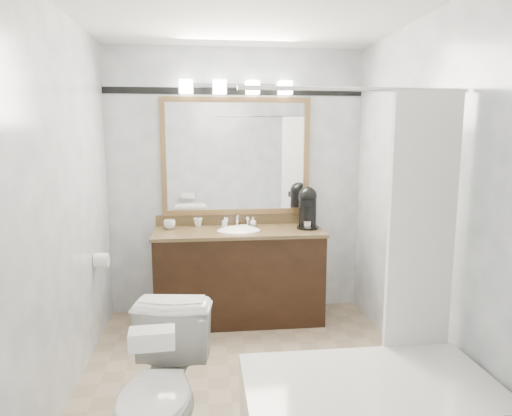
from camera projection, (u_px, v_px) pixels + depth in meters
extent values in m
cube|color=tan|center=(250.00, 376.00, 3.27)|extent=(2.40, 2.60, 0.01)
cube|color=white|center=(249.00, 6.00, 2.87)|extent=(2.40, 2.60, 0.01)
cube|color=white|center=(236.00, 183.00, 4.35)|extent=(2.40, 0.01, 2.50)
cube|color=white|center=(283.00, 251.00, 1.79)|extent=(2.40, 0.01, 2.50)
cube|color=white|center=(64.00, 206.00, 2.94)|extent=(0.01, 2.60, 2.50)
cube|color=white|center=(420.00, 200.00, 3.21)|extent=(0.01, 2.60, 2.50)
cube|color=black|center=(239.00, 277.00, 4.20)|extent=(1.50, 0.55, 0.82)
cube|color=olive|center=(239.00, 232.00, 4.13)|extent=(1.53, 0.58, 0.03)
cube|color=olive|center=(237.00, 219.00, 4.39)|extent=(1.53, 0.03, 0.10)
ellipsoid|color=white|center=(239.00, 233.00, 4.13)|extent=(0.44, 0.34, 0.14)
cube|color=olive|center=(236.00, 100.00, 4.20)|extent=(1.40, 0.04, 0.05)
cube|color=olive|center=(237.00, 212.00, 4.37)|extent=(1.40, 0.04, 0.05)
cube|color=olive|center=(163.00, 157.00, 4.21)|extent=(0.05, 0.04, 1.00)
cube|color=olive|center=(306.00, 156.00, 4.36)|extent=(0.05, 0.04, 1.00)
cube|color=white|center=(236.00, 157.00, 4.29)|extent=(1.30, 0.01, 1.00)
cube|color=silver|center=(236.00, 86.00, 4.17)|extent=(0.90, 0.05, 0.03)
cube|color=white|center=(186.00, 87.00, 4.08)|extent=(0.12, 0.12, 0.12)
cube|color=white|center=(220.00, 87.00, 4.11)|extent=(0.12, 0.12, 0.12)
cube|color=white|center=(253.00, 87.00, 4.15)|extent=(0.12, 0.12, 0.12)
cube|color=white|center=(285.00, 88.00, 4.18)|extent=(0.12, 0.12, 0.12)
cube|color=black|center=(236.00, 91.00, 4.21)|extent=(2.40, 0.01, 0.06)
cylinder|color=silver|center=(356.00, 89.00, 2.49)|extent=(1.30, 0.02, 0.02)
cube|color=white|center=(422.00, 227.00, 2.65)|extent=(0.40, 0.04, 1.55)
cylinder|color=white|center=(102.00, 260.00, 3.68)|extent=(0.11, 0.12, 0.12)
imported|color=white|center=(161.00, 394.00, 2.33)|extent=(0.55, 0.83, 0.79)
cube|color=white|center=(152.00, 338.00, 1.98)|extent=(0.20, 0.12, 0.08)
cylinder|color=black|center=(307.00, 227.00, 4.19)|extent=(0.20, 0.20, 0.02)
cylinder|color=black|center=(308.00, 211.00, 4.23)|extent=(0.16, 0.16, 0.28)
sphere|color=black|center=(308.00, 196.00, 4.21)|extent=(0.17, 0.17, 0.17)
cube|color=black|center=(308.00, 203.00, 4.13)|extent=(0.13, 0.13, 0.05)
cylinder|color=silver|center=(307.00, 224.00, 4.17)|extent=(0.07, 0.07, 0.07)
imported|color=white|center=(170.00, 224.00, 4.18)|extent=(0.12, 0.12, 0.08)
imported|color=white|center=(198.00, 222.00, 4.30)|extent=(0.10, 0.10, 0.08)
imported|color=white|center=(225.00, 222.00, 4.25)|extent=(0.05, 0.05, 0.10)
imported|color=white|center=(253.00, 222.00, 4.30)|extent=(0.08, 0.08, 0.09)
cube|color=beige|center=(244.00, 226.00, 4.25)|extent=(0.08, 0.06, 0.02)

